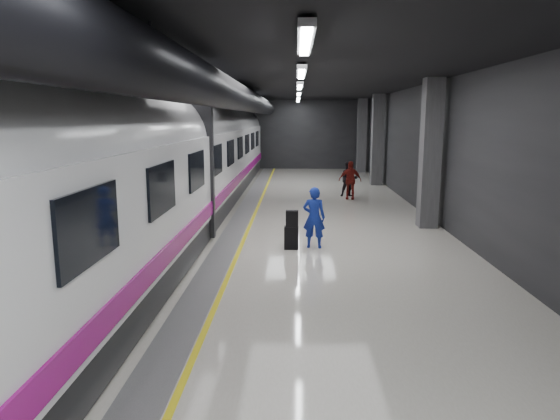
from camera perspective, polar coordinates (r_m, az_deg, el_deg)
ground at (r=13.69m, az=-0.25°, el=-3.58°), size 40.00×40.00×0.00m
platform_hall at (r=14.25m, az=-1.29°, el=11.32°), size 10.02×40.02×4.51m
train at (r=13.84m, az=-13.86°, el=4.96°), size 3.05×38.00×4.05m
traveler_main at (r=12.89m, az=3.91°, el=-0.86°), size 0.62×0.45×1.59m
suitcase_main at (r=12.83m, az=1.31°, el=-3.18°), size 0.37×0.23×0.59m
shoulder_bag at (r=12.71m, az=1.38°, el=-0.98°), size 0.32×0.18×0.42m
traveler_far_a at (r=21.55m, az=7.90°, el=3.53°), size 0.80×0.66×1.52m
traveler_far_b at (r=20.89m, az=8.01°, el=3.39°), size 0.97×0.51×1.58m
suitcase_far at (r=26.44m, az=7.56°, el=3.67°), size 0.35×0.24×0.48m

